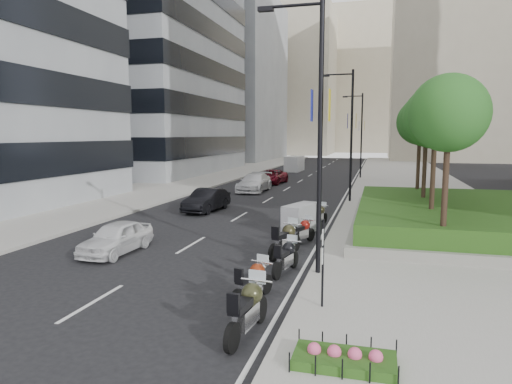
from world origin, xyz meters
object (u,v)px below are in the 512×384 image
(motorcycle_2, at_px, (286,257))
(car_a, at_px, (116,237))
(motorcycle_6, at_px, (319,215))
(car_b, at_px, (207,200))
(lamp_post_0, at_px, (316,123))
(car_d, at_px, (271,177))
(lamp_post_1, at_px, (349,129))
(motorcycle_4, at_px, (302,231))
(motorcycle_5, at_px, (301,219))
(motorcycle_0, at_px, (248,309))
(motorcycle_1, at_px, (253,282))
(lamp_post_2, at_px, (360,131))
(motorcycle_3, at_px, (286,240))
(parking_sign, at_px, (323,259))
(delivery_van, at_px, (294,164))
(car_c, at_px, (254,183))

(motorcycle_2, xyz_separation_m, car_a, (-7.03, 0.84, 0.08))
(motorcycle_2, xyz_separation_m, motorcycle_6, (0.01, 8.62, -0.03))
(motorcycle_2, distance_m, car_b, 13.28)
(lamp_post_0, xyz_separation_m, car_d, (-7.92, 27.81, -4.39))
(lamp_post_1, bearing_deg, lamp_post_0, -90.00)
(motorcycle_4, height_order, motorcycle_5, motorcycle_5)
(motorcycle_0, xyz_separation_m, car_a, (-7.12, 5.85, -0.00))
(motorcycle_4, xyz_separation_m, motorcycle_5, (-0.41, 2.12, 0.16))
(motorcycle_4, height_order, car_b, car_b)
(motorcycle_1, xyz_separation_m, car_b, (-6.83, 14.00, 0.13))
(motorcycle_2, bearing_deg, car_a, 94.63)
(lamp_post_2, xyz_separation_m, motorcycle_4, (-1.09, -30.56, -4.53))
(motorcycle_2, xyz_separation_m, motorcycle_3, (-0.46, 2.18, 0.09))
(lamp_post_1, bearing_deg, motorcycle_0, -92.22)
(lamp_post_0, height_order, car_b, lamp_post_0)
(motorcycle_6, height_order, car_b, car_b)
(motorcycle_0, relative_size, motorcycle_4, 1.25)
(lamp_post_2, distance_m, motorcycle_0, 40.14)
(lamp_post_1, relative_size, motorcycle_0, 3.75)
(motorcycle_0, bearing_deg, motorcycle_4, 7.65)
(motorcycle_2, height_order, motorcycle_3, motorcycle_3)
(motorcycle_3, relative_size, car_b, 0.56)
(parking_sign, height_order, car_d, parking_sign)
(lamp_post_0, distance_m, parking_sign, 4.74)
(motorcycle_0, xyz_separation_m, motorcycle_6, (-0.07, 13.63, -0.11))
(parking_sign, distance_m, motorcycle_3, 5.74)
(lamp_post_2, bearing_deg, car_d, -137.77)
(parking_sign, xyz_separation_m, motorcycle_3, (-2.05, 5.30, -0.81))
(motorcycle_3, xyz_separation_m, car_b, (-6.75, 8.98, 0.05))
(motorcycle_1, bearing_deg, parking_sign, -81.40)
(parking_sign, relative_size, car_d, 0.52)
(lamp_post_2, relative_size, motorcycle_4, 4.68)
(motorcycle_3, height_order, motorcycle_4, motorcycle_3)
(parking_sign, distance_m, motorcycle_6, 11.88)
(lamp_post_2, distance_m, motorcycle_4, 30.91)
(delivery_van, bearing_deg, lamp_post_1, -69.71)
(motorcycle_4, bearing_deg, parking_sign, -144.95)
(lamp_post_0, height_order, car_a, lamp_post_0)
(motorcycle_2, distance_m, delivery_van, 43.83)
(lamp_post_0, xyz_separation_m, motorcycle_2, (-0.94, 0.12, -4.51))
(motorcycle_1, xyz_separation_m, motorcycle_2, (0.38, 2.84, -0.00))
(car_c, xyz_separation_m, delivery_van, (-0.62, 21.79, 0.15))
(lamp_post_0, bearing_deg, lamp_post_2, 90.00)
(lamp_post_2, xyz_separation_m, delivery_van, (-8.51, 8.29, -4.17))
(lamp_post_0, relative_size, delivery_van, 1.94)
(lamp_post_1, distance_m, lamp_post_2, 18.00)
(car_d, distance_m, delivery_van, 15.49)
(motorcycle_5, xyz_separation_m, delivery_van, (-7.01, 36.73, 0.20))
(motorcycle_4, bearing_deg, car_b, 67.78)
(motorcycle_5, bearing_deg, parking_sign, -149.02)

